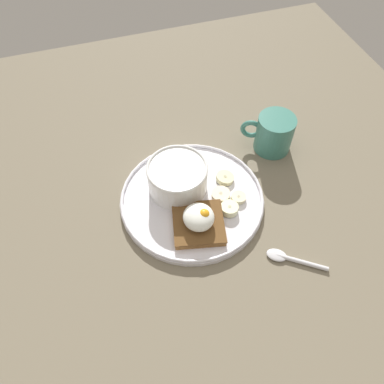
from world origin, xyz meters
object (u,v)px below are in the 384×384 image
object	(u,v)px
banana_slice_front	(221,194)
banana_slice_left	(239,198)
poached_egg	(199,217)
banana_slice_right	(229,209)
banana_slice_back	(225,178)
toast_slice	(198,224)
coffee_mug	(273,133)
oatmeal_bowl	(178,177)
spoon	(289,258)

from	to	relation	value
banana_slice_front	banana_slice_left	bearing A→B (deg)	-121.04
banana_slice_left	poached_egg	bearing A→B (deg)	110.53
banana_slice_right	banana_slice_back	bearing A→B (deg)	-14.74
toast_slice	banana_slice_front	bearing A→B (deg)	-50.44
banana_slice_right	coffee_mug	bearing A→B (deg)	-48.15
poached_egg	banana_slice_back	bearing A→B (deg)	-44.10
toast_slice	banana_slice_right	bearing A→B (deg)	-77.80
poached_egg	coffee_mug	bearing A→B (deg)	-55.32
toast_slice	banana_slice_left	bearing A→B (deg)	-69.81
banana_slice_left	coffee_mug	xyz separation A→B (cm)	(11.29, -12.14, 2.67)
banana_slice_right	coffee_mug	world-z (taller)	coffee_mug
oatmeal_bowl	coffee_mug	distance (cm)	22.85
poached_egg	spoon	bearing A→B (deg)	-129.50
poached_egg	banana_slice_back	world-z (taller)	poached_egg
spoon	poached_egg	bearing A→B (deg)	50.50
poached_egg	banana_slice_right	xyz separation A→B (cm)	(1.44, -6.44, -2.43)
banana_slice_left	coffee_mug	bearing A→B (deg)	-47.07
spoon	banana_slice_front	bearing A→B (deg)	23.13
toast_slice	banana_slice_back	xyz separation A→B (cm)	(8.56, -8.41, -0.24)
poached_egg	banana_slice_front	size ratio (longest dim) A/B	1.30
banana_slice_front	banana_slice_left	size ratio (longest dim) A/B	1.10
banana_slice_front	poached_egg	bearing A→B (deg)	130.13
banana_slice_right	coffee_mug	xyz separation A→B (cm)	(13.26, -14.81, 2.40)
banana_slice_left	banana_slice_right	world-z (taller)	banana_slice_right
banana_slice_back	spoon	bearing A→B (deg)	-166.54
oatmeal_bowl	banana_slice_back	size ratio (longest dim) A/B	3.11
oatmeal_bowl	spoon	world-z (taller)	oatmeal_bowl
oatmeal_bowl	coffee_mug	world-z (taller)	coffee_mug
oatmeal_bowl	poached_egg	bearing A→B (deg)	-173.84
toast_slice	banana_slice_back	distance (cm)	12.00
banana_slice_front	spoon	size ratio (longest dim) A/B	0.46
banana_slice_back	banana_slice_right	distance (cm)	7.39
poached_egg	banana_slice_right	bearing A→B (deg)	-77.41
coffee_mug	spoon	world-z (taller)	coffee_mug
poached_egg	banana_slice_back	distance (cm)	12.23
coffee_mug	spoon	distance (cm)	26.95
banana_slice_back	coffee_mug	xyz separation A→B (cm)	(6.12, -12.93, 2.54)
banana_slice_front	coffee_mug	world-z (taller)	coffee_mug
poached_egg	banana_slice_front	world-z (taller)	poached_egg
oatmeal_bowl	banana_slice_right	size ratio (longest dim) A/B	2.44
banana_slice_left	banana_slice_right	distance (cm)	3.33
banana_slice_left	banana_slice_right	size ratio (longest dim) A/B	0.86
poached_egg	coffee_mug	size ratio (longest dim) A/B	0.56
banana_slice_left	toast_slice	bearing A→B (deg)	110.19
oatmeal_bowl	banana_slice_back	bearing A→B (deg)	-96.93
poached_egg	banana_slice_right	world-z (taller)	poached_egg
banana_slice_right	spoon	world-z (taller)	banana_slice_right
oatmeal_bowl	banana_slice_right	world-z (taller)	oatmeal_bowl
poached_egg	spoon	xyz separation A→B (cm)	(-10.65, -12.92, -3.78)
toast_slice	banana_slice_front	distance (cm)	8.12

